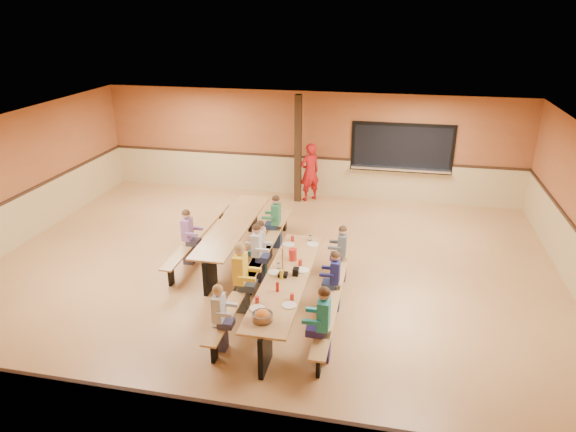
# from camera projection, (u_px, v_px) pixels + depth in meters

# --- Properties ---
(ground) EXTENTS (12.00, 12.00, 0.00)m
(ground) POSITION_uv_depth(u_px,v_px,m) (267.00, 274.00, 10.67)
(ground) COLOR #A06C3D
(ground) RESTS_ON ground
(room_envelope) EXTENTS (12.04, 10.04, 3.02)m
(room_envelope) POSITION_uv_depth(u_px,v_px,m) (267.00, 244.00, 10.40)
(room_envelope) COLOR #95532B
(room_envelope) RESTS_ON ground
(kitchen_pass_through) EXTENTS (2.78, 0.28, 1.38)m
(kitchen_pass_through) POSITION_uv_depth(u_px,v_px,m) (402.00, 150.00, 14.10)
(kitchen_pass_through) COLOR black
(kitchen_pass_through) RESTS_ON ground
(structural_post) EXTENTS (0.18, 0.18, 3.00)m
(structural_post) POSITION_uv_depth(u_px,v_px,m) (298.00, 150.00, 14.12)
(structural_post) COLOR black
(structural_post) RESTS_ON ground
(cafeteria_table_main) EXTENTS (1.91, 3.70, 0.74)m
(cafeteria_table_main) POSITION_uv_depth(u_px,v_px,m) (286.00, 288.00, 9.12)
(cafeteria_table_main) COLOR #AD7B44
(cafeteria_table_main) RESTS_ON ground
(cafeteria_table_second) EXTENTS (1.91, 3.70, 0.74)m
(cafeteria_table_second) POSITION_uv_depth(u_px,v_px,m) (234.00, 233.00, 11.31)
(cafeteria_table_second) COLOR #AD7B44
(cafeteria_table_second) RESTS_ON ground
(seated_child_white_left) EXTENTS (0.35, 0.28, 1.16)m
(seated_child_white_left) POSITION_uv_depth(u_px,v_px,m) (219.00, 318.00, 8.13)
(seated_child_white_left) COLOR silver
(seated_child_white_left) RESTS_ON ground
(seated_adult_yellow) EXTENTS (0.43, 0.35, 1.33)m
(seated_adult_yellow) POSITION_uv_depth(u_px,v_px,m) (241.00, 278.00, 9.16)
(seated_adult_yellow) COLOR yellow
(seated_adult_yellow) RESTS_ON ground
(seated_child_grey_left) EXTENTS (0.37, 0.30, 1.22)m
(seated_child_grey_left) POSITION_uv_depth(u_px,v_px,m) (257.00, 253.00, 10.21)
(seated_child_grey_left) COLOR silver
(seated_child_grey_left) RESTS_ON ground
(seated_child_teal_right) EXTENTS (0.40, 0.32, 1.26)m
(seated_child_teal_right) POSITION_uv_depth(u_px,v_px,m) (323.00, 324.00, 7.88)
(seated_child_teal_right) COLOR teal
(seated_child_teal_right) RESTS_ON ground
(seated_child_navy_right) EXTENTS (0.34, 0.28, 1.16)m
(seated_child_navy_right) POSITION_uv_depth(u_px,v_px,m) (335.00, 281.00, 9.22)
(seated_child_navy_right) COLOR navy
(seated_child_navy_right) RESTS_ON ground
(seated_child_char_right) EXTENTS (0.35, 0.28, 1.17)m
(seated_child_char_right) POSITION_uv_depth(u_px,v_px,m) (342.00, 253.00, 10.24)
(seated_child_char_right) COLOR #4E5259
(seated_child_char_right) RESTS_ON ground
(seated_child_purple_sec) EXTENTS (0.37, 0.31, 1.22)m
(seated_child_purple_sec) POSITION_uv_depth(u_px,v_px,m) (188.00, 237.00, 10.90)
(seated_child_purple_sec) COLOR #8D5E9A
(seated_child_purple_sec) RESTS_ON ground
(seated_child_green_sec) EXTENTS (0.38, 0.31, 1.23)m
(seated_child_green_sec) POSITION_uv_depth(u_px,v_px,m) (276.00, 222.00, 11.66)
(seated_child_green_sec) COLOR #31794D
(seated_child_green_sec) RESTS_ON ground
(seated_child_tan_sec) EXTENTS (0.36, 0.29, 1.19)m
(seated_child_tan_sec) POSITION_uv_depth(u_px,v_px,m) (261.00, 249.00, 10.42)
(seated_child_tan_sec) COLOR #BDAE94
(seated_child_tan_sec) RESTS_ON ground
(standing_woman) EXTENTS (0.72, 0.69, 1.65)m
(standing_woman) POSITION_uv_depth(u_px,v_px,m) (310.00, 172.00, 14.45)
(standing_woman) COLOR red
(standing_woman) RESTS_ON ground
(punch_pitcher) EXTENTS (0.16, 0.16, 0.22)m
(punch_pitcher) POSITION_uv_depth(u_px,v_px,m) (293.00, 255.00, 9.60)
(punch_pitcher) COLOR red
(punch_pitcher) RESTS_ON cafeteria_table_main
(chip_bowl) EXTENTS (0.32, 0.32, 0.15)m
(chip_bowl) POSITION_uv_depth(u_px,v_px,m) (262.00, 316.00, 7.76)
(chip_bowl) COLOR orange
(chip_bowl) RESTS_ON cafeteria_table_main
(napkin_dispenser) EXTENTS (0.10, 0.14, 0.13)m
(napkin_dispenser) POSITION_uv_depth(u_px,v_px,m) (296.00, 272.00, 9.08)
(napkin_dispenser) COLOR black
(napkin_dispenser) RESTS_ON cafeteria_table_main
(condiment_mustard) EXTENTS (0.06, 0.06, 0.17)m
(condiment_mustard) POSITION_uv_depth(u_px,v_px,m) (281.00, 274.00, 8.95)
(condiment_mustard) COLOR yellow
(condiment_mustard) RESTS_ON cafeteria_table_main
(condiment_ketchup) EXTENTS (0.06, 0.06, 0.17)m
(condiment_ketchup) POSITION_uv_depth(u_px,v_px,m) (277.00, 287.00, 8.55)
(condiment_ketchup) COLOR #B2140F
(condiment_ketchup) RESTS_ON cafeteria_table_main
(table_paddle) EXTENTS (0.16, 0.16, 0.56)m
(table_paddle) POSITION_uv_depth(u_px,v_px,m) (283.00, 269.00, 9.02)
(table_paddle) COLOR black
(table_paddle) RESTS_ON cafeteria_table_main
(place_settings) EXTENTS (0.65, 3.30, 0.11)m
(place_settings) POSITION_uv_depth(u_px,v_px,m) (286.00, 274.00, 9.01)
(place_settings) COLOR beige
(place_settings) RESTS_ON cafeteria_table_main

